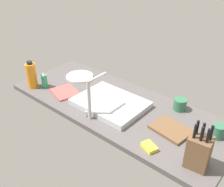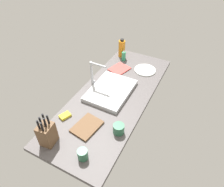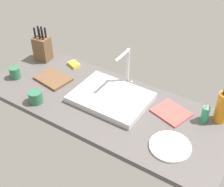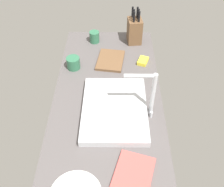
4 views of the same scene
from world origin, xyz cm
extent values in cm
cube|color=#514C4C|center=(0.00, 0.00, 1.75)|extent=(164.07, 64.63, 3.50)
cube|color=#B7BABF|center=(2.35, 4.29, 5.52)|extent=(48.17, 35.97, 4.04)
cylinder|color=#B7BABF|center=(2.55, 24.54, 17.51)|extent=(2.40, 2.40, 28.02)
cylinder|color=#B7BABF|center=(2.55, 16.62, 30.52)|extent=(2.00, 15.84, 2.00)
cylinder|color=#B7BABF|center=(6.05, 24.54, 5.50)|extent=(1.60, 1.60, 4.00)
cube|color=brown|center=(-68.79, 18.61, 12.69)|extent=(12.35, 11.03, 18.39)
cylinder|color=black|center=(-72.17, 16.60, 25.85)|extent=(1.55, 1.55, 7.92)
cylinder|color=black|center=(-71.89, 20.05, 25.85)|extent=(1.55, 1.55, 7.92)
cylinder|color=black|center=(-68.39, 17.36, 25.85)|extent=(1.55, 1.55, 7.92)
cylinder|color=black|center=(-69.10, 20.63, 25.85)|extent=(1.55, 1.55, 7.92)
cylinder|color=black|center=(-65.28, 17.39, 25.85)|extent=(1.55, 1.55, 7.92)
cylinder|color=black|center=(-65.72, 20.91, 25.85)|extent=(1.55, 1.55, 7.92)
cube|color=brown|center=(-44.27, 1.31, 4.40)|extent=(25.45, 20.50, 1.80)
cylinder|color=#2D9966|center=(59.76, 17.44, 8.77)|extent=(4.52, 4.52, 10.54)
cone|color=silver|center=(59.76, 17.44, 15.44)|extent=(2.48, 2.48, 2.80)
cylinder|color=orange|center=(67.15, 23.45, 13.34)|extent=(7.74, 7.74, 19.69)
cylinder|color=silver|center=(51.47, -12.45, 4.10)|extent=(23.06, 23.06, 1.20)
cube|color=#CC4C47|center=(40.58, 13.36, 4.10)|extent=(24.46, 22.27, 1.20)
cylinder|color=#2D6647|center=(-36.95, -23.25, 7.51)|extent=(8.84, 8.84, 8.03)
cylinder|color=#2D6647|center=(-68.37, -11.06, 7.67)|extent=(7.29, 7.29, 8.34)
cube|color=yellow|center=(-43.25, 23.60, 4.70)|extent=(10.54, 8.80, 2.40)
camera|label=1|loc=(-100.33, 122.65, 105.72)|focal=42.35mm
camera|label=2|loc=(-126.42, -63.81, 130.87)|focal=32.34mm
camera|label=3|loc=(86.99, -126.19, 130.02)|focal=49.63mm
camera|label=4|loc=(103.18, 3.96, 116.64)|focal=42.77mm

